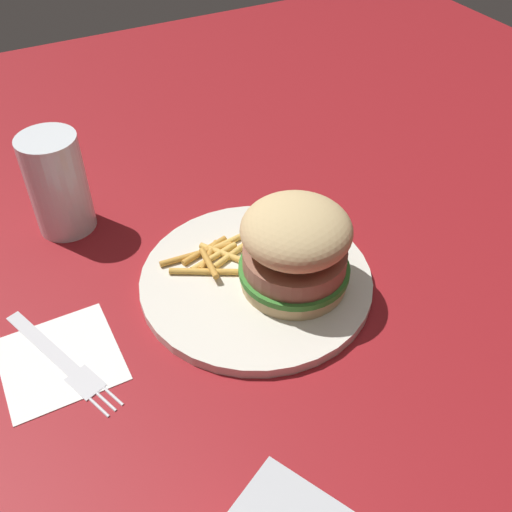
{
  "coord_description": "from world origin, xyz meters",
  "views": [
    {
      "loc": [
        0.22,
        0.38,
        0.46
      ],
      "look_at": [
        0.01,
        -0.03,
        0.04
      ],
      "focal_mm": 40.99,
      "sensor_mm": 36.0,
      "label": 1
    }
  ],
  "objects_px": {
    "plate": "(256,280)",
    "fries_pile": "(213,256)",
    "drink_glass": "(59,188)",
    "sandwich": "(295,246)",
    "fork": "(60,358)",
    "napkin": "(60,359)"
  },
  "relations": [
    {
      "from": "sandwich",
      "to": "fork",
      "type": "bearing_deg",
      "value": -4.48
    },
    {
      "from": "plate",
      "to": "drink_glass",
      "type": "bearing_deg",
      "value": -51.62
    },
    {
      "from": "sandwich",
      "to": "napkin",
      "type": "relative_size",
      "value": 1.08
    },
    {
      "from": "fries_pile",
      "to": "drink_glass",
      "type": "distance_m",
      "value": 0.2
    },
    {
      "from": "fries_pile",
      "to": "fork",
      "type": "xyz_separation_m",
      "value": [
        0.19,
        0.05,
        -0.01
      ]
    },
    {
      "from": "sandwich",
      "to": "drink_glass",
      "type": "relative_size",
      "value": 0.96
    },
    {
      "from": "drink_glass",
      "to": "fork",
      "type": "bearing_deg",
      "value": 73.83
    },
    {
      "from": "napkin",
      "to": "fries_pile",
      "type": "bearing_deg",
      "value": -164.63
    },
    {
      "from": "fries_pile",
      "to": "sandwich",
      "type": "bearing_deg",
      "value": 130.38
    },
    {
      "from": "sandwich",
      "to": "fries_pile",
      "type": "relative_size",
      "value": 1.08
    },
    {
      "from": "sandwich",
      "to": "plate",
      "type": "bearing_deg",
      "value": -38.04
    },
    {
      "from": "sandwich",
      "to": "drink_glass",
      "type": "xyz_separation_m",
      "value": [
        0.19,
        -0.22,
        -0.01
      ]
    },
    {
      "from": "napkin",
      "to": "plate",
      "type": "bearing_deg",
      "value": -178.93
    },
    {
      "from": "plate",
      "to": "fries_pile",
      "type": "relative_size",
      "value": 2.3
    },
    {
      "from": "plate",
      "to": "drink_glass",
      "type": "distance_m",
      "value": 0.26
    },
    {
      "from": "drink_glass",
      "to": "sandwich",
      "type": "bearing_deg",
      "value": 130.24
    },
    {
      "from": "fork",
      "to": "drink_glass",
      "type": "distance_m",
      "value": 0.22
    },
    {
      "from": "sandwich",
      "to": "fork",
      "type": "xyz_separation_m",
      "value": [
        0.25,
        -0.02,
        -0.06
      ]
    },
    {
      "from": "fries_pile",
      "to": "drink_glass",
      "type": "bearing_deg",
      "value": -49.83
    },
    {
      "from": "plate",
      "to": "fries_pile",
      "type": "distance_m",
      "value": 0.06
    },
    {
      "from": "sandwich",
      "to": "drink_glass",
      "type": "distance_m",
      "value": 0.29
    },
    {
      "from": "drink_glass",
      "to": "plate",
      "type": "bearing_deg",
      "value": 128.38
    }
  ]
}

